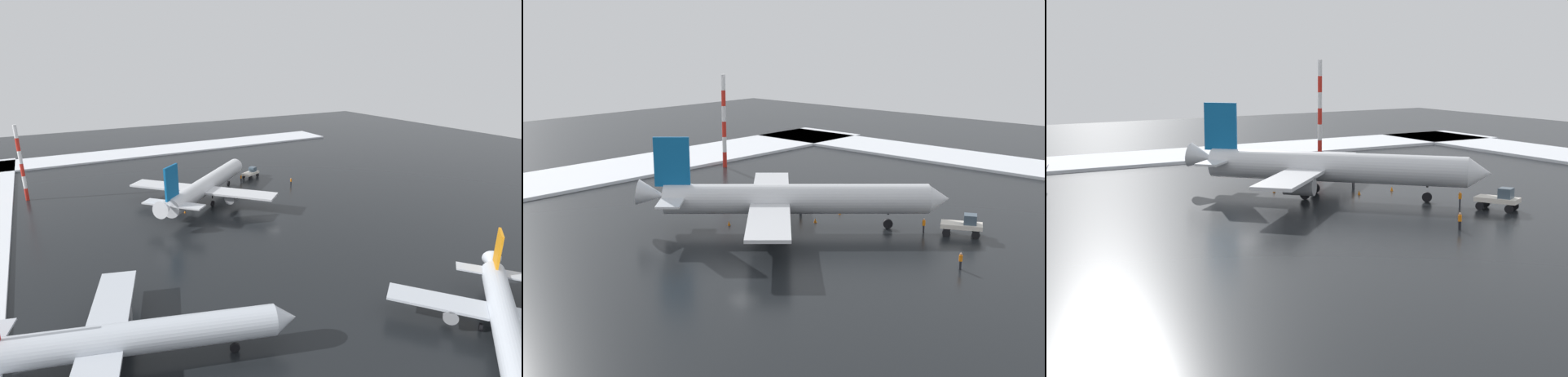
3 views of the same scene
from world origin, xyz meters
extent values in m
plane|color=black|center=(0.00, 0.00, 0.00)|extent=(240.00, 240.00, 0.00)
cube|color=white|center=(-67.00, 0.00, 0.24)|extent=(14.00, 116.00, 0.47)
cylinder|color=silver|center=(-14.88, -6.57, 3.59)|extent=(23.54, 24.92, 3.49)
cone|color=silver|center=(-26.21, 5.61, 3.59)|extent=(4.11, 4.06, 3.32)
cone|color=silver|center=(-3.41, -18.89, 4.21)|extent=(4.67, 4.70, 3.40)
cube|color=silver|center=(-18.95, -14.56, 3.28)|extent=(12.85, 12.40, 0.37)
cylinder|color=gray|center=(-17.79, -12.78, 2.26)|extent=(3.88, 3.95, 2.05)
cube|color=silver|center=(-6.62, -3.09, 3.28)|extent=(12.85, 12.40, 0.37)
cylinder|color=gray|center=(-8.47, -4.11, 2.26)|extent=(3.88, 3.95, 2.05)
cube|color=#0C5999|center=(-5.09, -17.09, 8.01)|extent=(3.07, 3.26, 5.75)
cube|color=silver|center=(-7.48, -19.03, 4.00)|extent=(5.43, 5.31, 0.25)
cube|color=silver|center=(-2.98, -14.84, 4.00)|extent=(5.43, 5.31, 0.25)
cylinder|color=black|center=(-22.22, 1.32, 2.05)|extent=(0.25, 0.25, 0.72)
cylinder|color=black|center=(-22.22, 1.32, 0.56)|extent=(1.03, 1.07, 1.13)
cylinder|color=black|center=(-14.44, -10.36, 2.05)|extent=(0.25, 0.25, 0.72)
cylinder|color=black|center=(-14.44, -10.36, 0.56)|extent=(1.03, 1.07, 1.13)
cylinder|color=black|center=(-11.13, -7.28, 2.05)|extent=(0.25, 0.25, 0.72)
cylinder|color=black|center=(-11.13, -7.28, 0.56)|extent=(1.03, 1.07, 1.13)
cube|color=silver|center=(-25.68, 8.94, 1.15)|extent=(4.06, 5.10, 0.50)
cube|color=#3F5160|center=(-26.10, 9.76, 1.95)|extent=(1.97, 1.93, 1.10)
cylinder|color=black|center=(-27.30, 9.92, 0.45)|extent=(0.70, 0.95, 0.90)
cylinder|color=black|center=(-25.54, 10.83, 0.45)|extent=(0.70, 0.95, 0.90)
cylinder|color=black|center=(-25.83, 7.06, 0.45)|extent=(0.70, 0.95, 0.90)
cylinder|color=black|center=(-24.07, 7.96, 0.45)|extent=(0.70, 0.95, 0.90)
cylinder|color=black|center=(-23.71, 5.22, 0.42)|extent=(0.16, 0.16, 0.85)
cylinder|color=black|center=(-23.56, 5.35, 0.42)|extent=(0.16, 0.16, 0.85)
cylinder|color=orange|center=(-23.64, 5.28, 1.16)|extent=(0.36, 0.36, 0.62)
sphere|color=tan|center=(-23.64, 5.28, 1.59)|extent=(0.24, 0.24, 0.24)
cylinder|color=black|center=(-20.30, -10.55, 0.42)|extent=(0.16, 0.16, 0.85)
cylinder|color=black|center=(-20.10, -10.58, 0.42)|extent=(0.16, 0.16, 0.85)
cylinder|color=orange|center=(-20.20, -10.57, 1.16)|extent=(0.36, 0.36, 0.62)
sphere|color=tan|center=(-20.20, -10.57, 1.59)|extent=(0.24, 0.24, 0.24)
cylinder|color=black|center=(-15.46, 14.24, 0.42)|extent=(0.16, 0.16, 0.85)
cylinder|color=black|center=(-15.66, 14.20, 0.42)|extent=(0.16, 0.16, 0.85)
cylinder|color=orange|center=(-15.56, 14.22, 1.16)|extent=(0.36, 0.36, 0.62)
sphere|color=tan|center=(-15.56, 14.22, 1.59)|extent=(0.24, 0.24, 0.24)
cylinder|color=red|center=(-33.36, -39.36, 1.30)|extent=(0.70, 0.70, 2.61)
cylinder|color=white|center=(-33.36, -39.36, 3.91)|extent=(0.70, 0.70, 2.61)
cylinder|color=red|center=(-33.36, -39.36, 6.52)|extent=(0.70, 0.70, 2.61)
cylinder|color=white|center=(-33.36, -39.36, 9.12)|extent=(0.70, 0.70, 2.61)
cylinder|color=red|center=(-33.36, -39.36, 11.73)|extent=(0.70, 0.70, 2.61)
cylinder|color=white|center=(-33.36, -39.36, 14.34)|extent=(0.70, 0.70, 2.61)
cone|color=orange|center=(-10.35, -13.33, 0.28)|extent=(0.36, 0.36, 0.55)
cone|color=orange|center=(-18.25, -6.50, 0.28)|extent=(0.36, 0.36, 0.55)
cone|color=orange|center=(-23.24, -6.62, 0.28)|extent=(0.36, 0.36, 0.55)
camera|label=1|loc=(59.79, -36.13, 27.84)|focal=28.00mm
camera|label=2|loc=(40.28, 42.32, 22.60)|focal=45.00mm
camera|label=3|loc=(36.07, 70.79, 16.98)|focal=55.00mm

